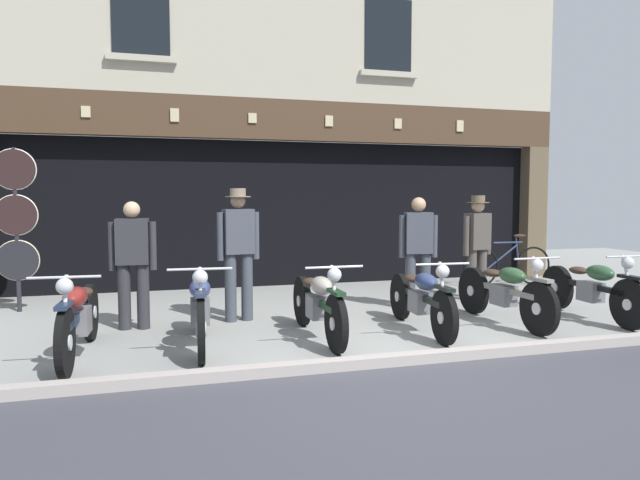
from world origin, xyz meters
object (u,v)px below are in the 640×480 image
at_px(motorcycle_center_left, 318,302).
at_px(tyre_sign_pole, 16,217).
at_px(motorcycle_right, 592,287).
at_px(motorcycle_far_left, 79,316).
at_px(motorcycle_left, 200,307).
at_px(shopkeeper_center, 238,248).
at_px(salesman_right, 418,248).
at_px(motorcycle_center_right, 505,291).
at_px(advert_board_near, 360,184).
at_px(assistant_far_right, 477,242).
at_px(motorcycle_center, 421,297).
at_px(salesman_left, 133,259).
at_px(leaning_bicycle, 508,264).

relative_size(motorcycle_center_left, tyre_sign_pole, 0.87).
bearing_deg(tyre_sign_pole, motorcycle_right, -19.90).
relative_size(motorcycle_far_left, motorcycle_left, 1.02).
relative_size(motorcycle_far_left, shopkeeper_center, 1.19).
xyz_separation_m(motorcycle_center_left, salesman_right, (1.86, 1.28, 0.47)).
relative_size(shopkeeper_center, tyre_sign_pole, 0.75).
distance_m(motorcycle_center_right, advert_board_near, 4.33).
relative_size(motorcycle_center_left, salesman_right, 1.24).
xyz_separation_m(motorcycle_far_left, motorcycle_left, (1.20, 0.08, 0.01)).
height_order(motorcycle_center_right, assistant_far_right, assistant_far_right).
distance_m(motorcycle_center, advert_board_near, 4.43).
height_order(tyre_sign_pole, advert_board_near, advert_board_near).
height_order(motorcycle_center_left, advert_board_near, advert_board_near).
bearing_deg(tyre_sign_pole, salesman_right, -14.17).
bearing_deg(salesman_left, assistant_far_right, -167.19).
bearing_deg(motorcycle_left, motorcycle_center, -176.22).
distance_m(motorcycle_center_left, leaning_bicycle, 5.36).
xyz_separation_m(motorcycle_center, leaning_bicycle, (3.21, 2.95, -0.04)).
height_order(motorcycle_center_left, salesman_left, salesman_left).
bearing_deg(shopkeeper_center, motorcycle_center, 140.55).
height_order(motorcycle_center, motorcycle_right, motorcycle_right).
xyz_separation_m(shopkeeper_center, advert_board_near, (2.74, 2.91, 0.90)).
bearing_deg(motorcycle_center_left, motorcycle_center_right, -179.00).
relative_size(motorcycle_far_left, leaning_bicycle, 1.15).
bearing_deg(motorcycle_left, assistant_far_right, -154.63).
bearing_deg(motorcycle_right, tyre_sign_pole, -17.53).
bearing_deg(salesman_right, motorcycle_far_left, 28.77).
bearing_deg(shopkeeper_center, advert_board_near, -141.56).
bearing_deg(motorcycle_right, salesman_left, -8.32).
distance_m(motorcycle_far_left, leaning_bicycle, 7.63).
relative_size(motorcycle_far_left, tyre_sign_pole, 0.89).
distance_m(motorcycle_left, motorcycle_center, 2.60).
bearing_deg(motorcycle_center, motorcycle_left, 3.84).
xyz_separation_m(salesman_left, assistant_far_right, (5.11, 0.62, 0.05)).
xyz_separation_m(motorcycle_left, shopkeeper_center, (0.60, 1.19, 0.52)).
relative_size(motorcycle_center_right, tyre_sign_pole, 0.87).
xyz_separation_m(motorcycle_center, motorcycle_right, (2.48, 0.01, 0.01)).
distance_m(motorcycle_right, tyre_sign_pole, 7.88).
height_order(shopkeeper_center, tyre_sign_pole, tyre_sign_pole).
bearing_deg(leaning_bicycle, salesman_left, 107.82).
distance_m(motorcycle_right, assistant_far_right, 1.90).
bearing_deg(motorcycle_left, salesman_right, -153.94).
height_order(motorcycle_far_left, motorcycle_center_right, motorcycle_center_right).
xyz_separation_m(tyre_sign_pole, leaning_bicycle, (8.08, 0.28, -0.96)).
distance_m(motorcycle_right, leaning_bicycle, 3.03).
bearing_deg(motorcycle_center, motorcycle_right, -175.49).
height_order(motorcycle_left, assistant_far_right, assistant_far_right).
xyz_separation_m(salesman_right, leaning_bicycle, (2.62, 1.66, -0.51)).
relative_size(salesman_left, salesman_right, 0.97).
height_order(motorcycle_center_right, salesman_right, salesman_right).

